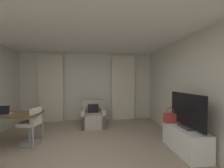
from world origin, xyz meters
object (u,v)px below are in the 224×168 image
tv_flatscreen (187,112)px  desk_chair (31,128)px  tv_console (185,140)px  handbag_primary (170,118)px  laptop (3,113)px  desk (8,116)px  armchair (93,117)px

tv_flatscreen → desk_chair: bearing=166.7°
tv_console → handbag_primary: (-0.14, 0.37, 0.39)m
laptop → handbag_primary: bearing=-4.6°
desk → tv_console: desk is taller
desk_chair → tv_flatscreen: 3.59m
armchair → desk_chair: 1.94m
laptop → tv_flatscreen: (4.03, -0.73, 0.09)m
tv_console → armchair: bearing=134.4°
desk → tv_console: (3.98, -0.78, -0.43)m
tv_console → desk_chair: bearing=167.4°
armchair → desk: bearing=-147.8°
desk_chair → tv_flatscreen: (3.46, -0.82, 0.49)m
desk_chair → tv_console: 3.55m
tv_console → handbag_primary: size_ratio=3.01×
tv_console → tv_flatscreen: bearing=-90.0°
armchair → desk: armchair is taller
desk → laptop: (-0.05, -0.10, 0.10)m
armchair → desk_chair: size_ratio=1.00×
desk → tv_flatscreen: (3.98, -0.83, 0.19)m
armchair → handbag_primary: handbag_primary is taller
laptop → handbag_primary: size_ratio=0.93×
armchair → tv_console: armchair is taller
desk_chair → tv_console: desk_chair is taller
laptop → handbag_primary: laptop is taller
armchair → handbag_primary: 2.52m
desk → tv_console: 4.08m
handbag_primary → desk: bearing=173.9°
handbag_primary → laptop: bearing=175.4°
armchair → laptop: laptop is taller
laptop → tv_flatscreen: size_ratio=0.31×
desk_chair → laptop: (-0.57, -0.09, 0.40)m
desk_chair → laptop: laptop is taller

